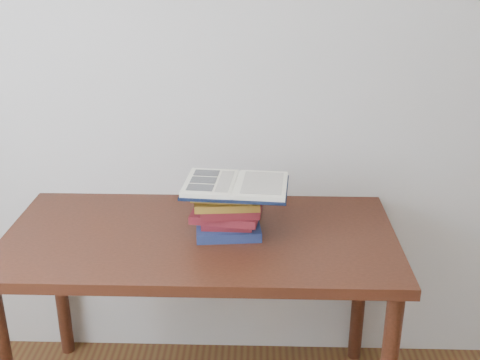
{
  "coord_description": "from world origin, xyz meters",
  "views": [
    {
      "loc": [
        0.22,
        -0.65,
        1.84
      ],
      "look_at": [
        0.15,
        1.37,
        1.02
      ],
      "focal_mm": 45.0,
      "sensor_mm": 36.0,
      "label": 1
    }
  ],
  "objects": [
    {
      "name": "desk",
      "position": [
        0.0,
        1.38,
        0.7
      ],
      "size": [
        1.48,
        0.74,
        0.79
      ],
      "color": "#431D10",
      "rests_on": "ground"
    },
    {
      "name": "open_book",
      "position": [
        0.14,
        1.38,
        0.99
      ],
      "size": [
        0.4,
        0.29,
        0.03
      ],
      "rotation": [
        0.0,
        0.0,
        -0.08
      ],
      "color": "black",
      "rests_on": "book_stack"
    },
    {
      "name": "book_stack",
      "position": [
        0.11,
        1.39,
        0.89
      ],
      "size": [
        0.27,
        0.21,
        0.18
      ],
      "color": "#1B1C51",
      "rests_on": "desk"
    },
    {
      "name": "room_shell",
      "position": [
        -0.08,
        0.01,
        1.63
      ],
      "size": [
        3.54,
        3.54,
        2.62
      ],
      "color": "#B9B8AF",
      "rests_on": "ground"
    }
  ]
}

